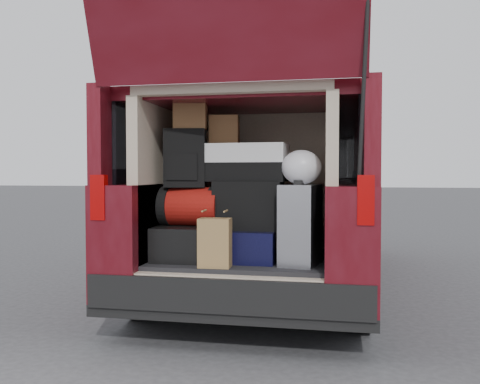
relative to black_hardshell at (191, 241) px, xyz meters
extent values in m
plane|color=#353638|center=(0.38, -0.17, -0.67)|extent=(80.00, 80.00, 0.00)
cylinder|color=black|center=(-0.44, 0.23, -0.35)|extent=(0.24, 0.64, 0.64)
cylinder|color=black|center=(1.20, 0.23, -0.35)|extent=(0.24, 0.64, 0.64)
cylinder|color=black|center=(-0.44, 3.53, -0.35)|extent=(0.24, 0.64, 0.64)
cylinder|color=black|center=(1.20, 3.53, -0.35)|extent=(0.24, 0.64, 0.64)
cube|color=black|center=(0.38, 1.90, -0.41)|extent=(1.90, 4.85, 0.08)
cube|color=#510A10|center=(-0.40, 1.90, 0.03)|extent=(0.33, 4.85, 0.80)
cube|color=#510A10|center=(1.17, 1.90, 0.03)|extent=(0.33, 4.85, 0.80)
cube|color=#510A10|center=(0.38, 1.90, 1.06)|extent=(1.82, 4.46, 0.10)
cube|color=black|center=(-0.50, 1.80, 0.77)|extent=(0.12, 4.25, 0.68)
cube|color=black|center=(1.26, 1.80, 0.77)|extent=(0.12, 4.25, 0.68)
cube|color=black|center=(0.38, -0.46, -0.27)|extent=(1.86, 0.16, 0.22)
cube|color=#990505|center=(-0.48, -0.50, 0.35)|extent=(0.10, 0.06, 0.30)
cube|color=#990505|center=(1.24, -0.50, 0.35)|extent=(0.10, 0.06, 0.30)
cube|color=black|center=(0.38, 0.10, -0.15)|extent=(1.24, 1.05, 0.06)
cube|color=beige|center=(-0.28, 0.10, 0.45)|extent=(0.08, 1.05, 1.15)
cube|color=beige|center=(1.04, 0.10, 0.45)|extent=(0.08, 1.05, 1.15)
cube|color=beige|center=(0.38, 0.66, 0.45)|extent=(1.34, 0.06, 1.15)
cube|color=beige|center=(0.38, 0.10, 1.06)|extent=(1.34, 1.05, 0.06)
cylinder|color=black|center=(1.22, -0.57, 0.98)|extent=(0.02, 0.90, 0.76)
cube|color=black|center=(0.38, 0.10, -0.40)|extent=(1.24, 1.05, 0.55)
cube|color=black|center=(0.00, 0.00, 0.00)|extent=(0.46, 0.63, 0.25)
cube|color=black|center=(0.45, 0.00, -0.01)|extent=(0.43, 0.52, 0.22)
cube|color=white|center=(0.82, -0.12, 0.15)|extent=(0.29, 0.40, 0.55)
cube|color=olive|center=(0.27, -0.34, 0.04)|extent=(0.22, 0.14, 0.33)
cube|color=#A0120E|center=(0.02, -0.04, 0.26)|extent=(0.44, 0.30, 0.28)
cube|color=black|center=(0.44, -0.02, 0.27)|extent=(0.49, 0.29, 0.35)
cube|color=black|center=(-0.03, -0.05, 0.62)|extent=(0.33, 0.23, 0.42)
cube|color=silver|center=(0.41, 0.05, 0.58)|extent=(0.63, 0.35, 0.27)
cube|color=brown|center=(0.01, -0.03, 0.94)|extent=(0.26, 0.23, 0.21)
cube|color=brown|center=(0.24, 0.10, 0.83)|extent=(0.23, 0.20, 0.21)
ellipsoid|color=white|center=(0.83, -0.11, 0.55)|extent=(0.28, 0.26, 0.24)
camera|label=1|loc=(1.08, -3.63, 0.51)|focal=38.00mm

